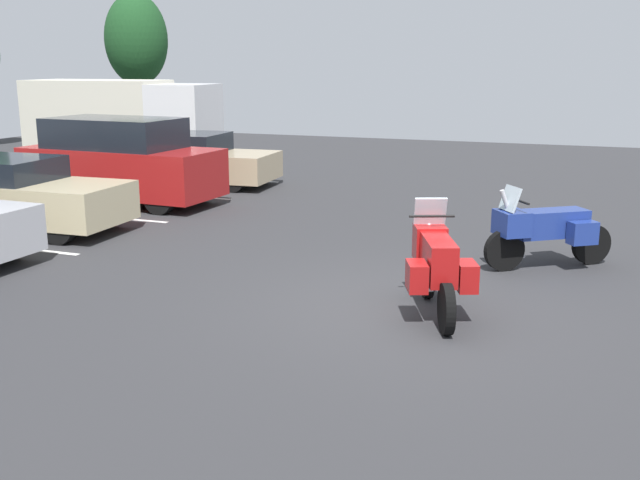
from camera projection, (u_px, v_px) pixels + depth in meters
ground at (395, 310)px, 10.20m from camera, size 44.00×44.00×0.10m
motorcycle_touring at (436, 264)px, 9.81m from camera, size 1.99×1.12×1.45m
motorcycle_second at (545, 229)px, 11.97m from camera, size 1.48×1.90×1.37m
car_champagne at (16, 195)px, 14.68m from camera, size 1.95×4.42×1.43m
car_red at (120, 161)px, 17.45m from camera, size 2.08×4.77×1.99m
car_tan at (192, 160)px, 20.15m from camera, size 2.21×4.64×1.39m
box_truck at (122, 117)px, 24.95m from camera, size 2.76×6.54×2.66m
tree_right at (136, 40)px, 31.27m from camera, size 2.61×2.61×6.04m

